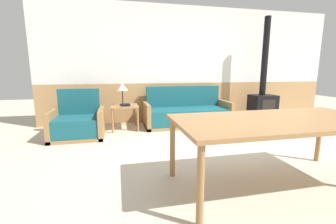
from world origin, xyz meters
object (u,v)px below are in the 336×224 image
Objects in this scene: couch at (187,114)px; table_lamp at (122,88)px; armchair at (78,124)px; side_table at (125,109)px; dining_table at (279,124)px; wood_stove at (263,97)px.

couch is 1.54m from table_lamp.
armchair is 0.97m from side_table.
armchair reaches higher than couch.
side_table is at bearing 118.42° from dining_table.
armchair is 0.43× the size of dining_table.
wood_stove is (3.28, -0.10, -0.26)m from table_lamp.
table_lamp is 3.30m from wood_stove.
table_lamp is 3.23m from dining_table.
wood_stove reaches higher than dining_table.
table_lamp reaches higher than side_table.
dining_table is at bearing -48.80° from armchair.
armchair is 2.03× the size of table_lamp.
armchair is 3.37m from dining_table.
dining_table is (1.52, -2.85, -0.20)m from table_lamp.
side_table is 0.26× the size of dining_table.
dining_table is 3.27m from wood_stove.
side_table is 3.14m from dining_table.
table_lamp is at bearing 26.13° from armchair.
armchair is 0.38× the size of wood_stove.
wood_stove is (1.76, 2.75, -0.07)m from dining_table.
side_table is 0.23× the size of wood_stove.
couch is 2.07× the size of armchair.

